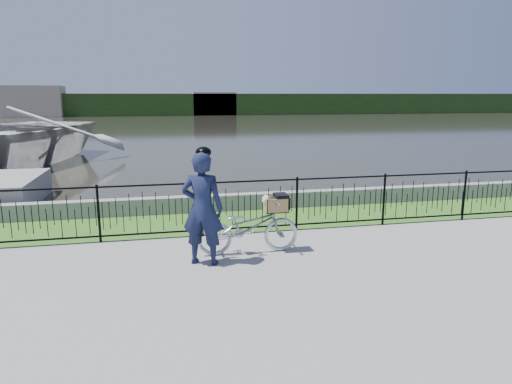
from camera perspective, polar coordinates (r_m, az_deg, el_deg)
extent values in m
plane|color=gray|center=(8.11, 1.54, -8.38)|extent=(120.00, 120.00, 0.00)
cube|color=#386920|center=(10.53, -1.75, -3.52)|extent=(60.00, 2.00, 0.01)
plane|color=#292820|center=(40.53, -9.46, 7.89)|extent=(120.00, 120.00, 0.00)
cube|color=gray|center=(11.44, -2.65, -1.26)|extent=(60.00, 0.30, 0.40)
cube|color=#254018|center=(67.42, -10.59, 10.72)|extent=(120.00, 6.00, 3.00)
cube|color=#A49583|center=(67.38, -26.29, 10.13)|extent=(8.00, 4.00, 4.00)
cube|color=#A49583|center=(66.36, -5.28, 10.94)|extent=(6.00, 3.00, 3.20)
imported|color=#B2B7BE|center=(8.27, -1.00, -4.41)|extent=(1.86, 0.65, 0.98)
cube|color=black|center=(8.31, 2.50, -2.44)|extent=(0.38, 0.18, 0.02)
cube|color=#9A7C47|center=(8.31, 2.50, -2.39)|extent=(0.41, 0.31, 0.01)
cube|color=#9A7C47|center=(8.41, 2.26, -1.33)|extent=(0.41, 0.01, 0.26)
cube|color=#9A7C47|center=(8.14, 2.77, -1.80)|extent=(0.41, 0.02, 0.26)
cube|color=#9A7C47|center=(8.33, 3.83, -1.50)|extent=(0.02, 0.31, 0.26)
cube|color=#9A7C47|center=(8.23, 1.18, -1.63)|extent=(0.01, 0.31, 0.26)
cube|color=black|center=(8.26, 3.13, -0.45)|extent=(0.23, 0.32, 0.06)
cube|color=black|center=(8.33, 3.95, -1.31)|extent=(0.02, 0.32, 0.21)
ellipsoid|color=silver|center=(8.27, 2.38, -1.58)|extent=(0.31, 0.22, 0.20)
sphere|color=silver|center=(8.19, 1.30, -0.91)|extent=(0.15, 0.15, 0.15)
sphere|color=silver|center=(8.17, 0.98, -1.16)|extent=(0.07, 0.07, 0.07)
sphere|color=black|center=(8.15, 0.83, -1.22)|extent=(0.02, 0.02, 0.02)
cone|color=#A68245|center=(8.23, 1.20, -0.41)|extent=(0.06, 0.08, 0.08)
cone|color=#A68245|center=(8.14, 1.50, -0.55)|extent=(0.06, 0.08, 0.08)
imported|color=#141B39|center=(7.69, -6.71, -2.07)|extent=(0.82, 0.67, 1.93)
ellipsoid|color=black|center=(7.52, -6.88, 4.94)|extent=(0.26, 0.29, 0.18)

